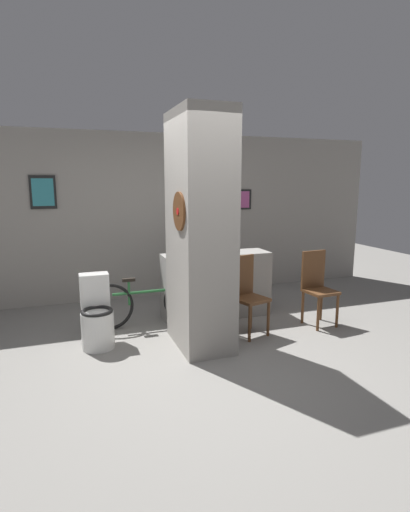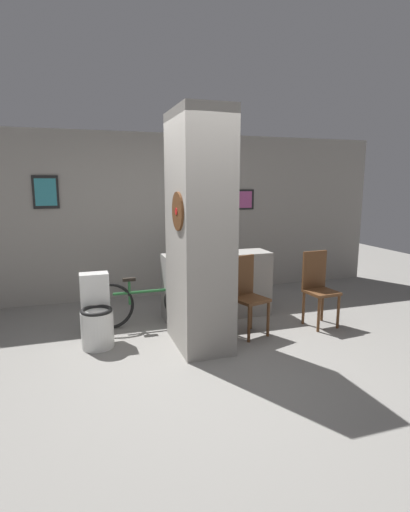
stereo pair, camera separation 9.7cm
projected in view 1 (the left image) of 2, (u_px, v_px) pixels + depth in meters
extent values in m
plane|color=gray|center=(208.00, 361.00, 4.19)|extent=(14.00, 14.00, 0.00)
cube|color=gray|center=(152.00, 217.00, 6.39)|extent=(8.00, 0.06, 2.60)
cube|color=black|center=(43.00, 192.00, 5.75)|extent=(0.36, 0.02, 0.48)
cube|color=teal|center=(43.00, 192.00, 5.73)|extent=(0.30, 0.01, 0.39)
cube|color=black|center=(239.00, 200.00, 6.79)|extent=(0.44, 0.02, 0.34)
cube|color=#B24C8C|center=(240.00, 200.00, 6.78)|extent=(0.36, 0.01, 0.28)
cube|color=black|center=(195.00, 182.00, 6.47)|extent=(0.28, 0.02, 0.38)
cube|color=#E0CC4C|center=(195.00, 182.00, 6.46)|extent=(0.23, 0.01, 0.31)
cube|color=gray|center=(200.00, 232.00, 4.40)|extent=(0.55, 0.92, 2.60)
cylinder|color=#593319|center=(179.00, 211.00, 4.09)|extent=(0.03, 0.40, 0.40)
cylinder|color=red|center=(178.00, 211.00, 4.08)|extent=(0.01, 0.07, 0.07)
cube|color=gray|center=(216.00, 285.00, 5.51)|extent=(1.48, 0.44, 0.89)
cylinder|color=silver|center=(98.00, 330.00, 4.47)|extent=(0.36, 0.36, 0.42)
torus|color=black|center=(97.00, 311.00, 4.43)|extent=(0.35, 0.35, 0.04)
cube|color=silver|center=(94.00, 290.00, 4.62)|extent=(0.33, 0.20, 0.39)
cylinder|color=brown|center=(250.00, 324.00, 4.64)|extent=(0.04, 0.04, 0.44)
cylinder|color=brown|center=(268.00, 319.00, 4.82)|extent=(0.04, 0.04, 0.44)
cylinder|color=brown|center=(232.00, 317.00, 4.89)|extent=(0.04, 0.04, 0.44)
cylinder|color=brown|center=(251.00, 312.00, 5.07)|extent=(0.04, 0.04, 0.44)
cube|color=brown|center=(251.00, 299.00, 4.81)|extent=(0.45, 0.45, 0.04)
cube|color=brown|center=(242.00, 275.00, 4.89)|extent=(0.35, 0.13, 0.49)
cylinder|color=brown|center=(318.00, 314.00, 4.98)|extent=(0.04, 0.04, 0.44)
cylinder|color=brown|center=(337.00, 311.00, 5.11)|extent=(0.04, 0.04, 0.44)
cylinder|color=brown|center=(303.00, 307.00, 5.26)|extent=(0.04, 0.04, 0.44)
cylinder|color=brown|center=(321.00, 304.00, 5.38)|extent=(0.04, 0.04, 0.44)
cube|color=brown|center=(321.00, 292.00, 5.14)|extent=(0.39, 0.39, 0.04)
cube|color=brown|center=(313.00, 269.00, 5.24)|extent=(0.36, 0.06, 0.49)
torus|color=black|center=(110.00, 307.00, 5.00)|extent=(0.60, 0.04, 0.60)
torus|color=black|center=(186.00, 299.00, 5.33)|extent=(0.60, 0.04, 0.60)
cylinder|color=#266633|center=(148.00, 291.00, 5.14)|extent=(0.92, 0.04, 0.04)
cylinder|color=#266633|center=(129.00, 293.00, 5.06)|extent=(0.03, 0.03, 0.31)
cylinder|color=#266633|center=(182.00, 288.00, 5.29)|extent=(0.03, 0.03, 0.28)
cube|color=black|center=(129.00, 280.00, 5.03)|extent=(0.16, 0.06, 0.04)
cylinder|color=#262626|center=(182.00, 278.00, 5.26)|extent=(0.03, 0.42, 0.03)
cylinder|color=#19598C|center=(221.00, 247.00, 5.46)|extent=(0.09, 0.09, 0.16)
cylinder|color=#19598C|center=(221.00, 239.00, 5.43)|extent=(0.03, 0.03, 0.07)
sphere|color=#333333|center=(221.00, 235.00, 5.43)|extent=(0.04, 0.04, 0.04)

